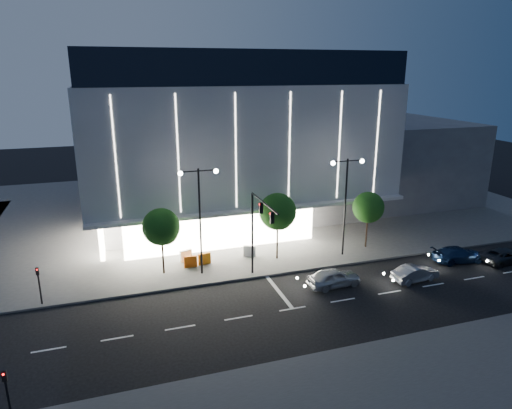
{
  "coord_description": "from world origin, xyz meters",
  "views": [
    {
      "loc": [
        -9.44,
        -28.24,
        16.36
      ],
      "look_at": [
        2.38,
        8.09,
        5.0
      ],
      "focal_mm": 32.0,
      "sensor_mm": 36.0,
      "label": 1
    }
  ],
  "objects": [
    {
      "name": "barrier_a",
      "position": [
        -2.42,
        7.75,
        0.65
      ],
      "size": [
        1.13,
        0.44,
        1.0
      ],
      "primitive_type": "cube",
      "rotation": [
        0.0,
        0.0,
        0.18
      ],
      "color": "orange",
      "rests_on": "sidewalk_museum"
    },
    {
      "name": "car_lead",
      "position": [
        6.41,
        0.77,
        0.73
      ],
      "size": [
        4.4,
        1.99,
        1.47
      ],
      "primitive_type": "imported",
      "rotation": [
        0.0,
        0.0,
        1.63
      ],
      "color": "#ABAEB3",
      "rests_on": "ground"
    },
    {
      "name": "barrier_c",
      "position": [
        -3.68,
        7.5,
        0.65
      ],
      "size": [
        1.11,
        0.28,
        1.0
      ],
      "primitive_type": "cube",
      "rotation": [
        0.0,
        0.0,
        -0.03
      ],
      "color": "#DC550C",
      "rests_on": "sidewalk_museum"
    },
    {
      "name": "car_third",
      "position": [
        19.07,
        1.67,
        0.68
      ],
      "size": [
        4.83,
        2.35,
        1.35
      ],
      "primitive_type": "imported",
      "rotation": [
        0.0,
        0.0,
        1.47
      ],
      "color": "#13264A",
      "rests_on": "ground"
    },
    {
      "name": "tree_right",
      "position": [
        13.03,
        7.02,
        3.88
      ],
      "size": [
        2.91,
        2.91,
        5.51
      ],
      "color": "black",
      "rests_on": "ground"
    },
    {
      "name": "tree_left",
      "position": [
        -5.97,
        7.02,
        4.03
      ],
      "size": [
        3.02,
        3.02,
        5.72
      ],
      "color": "black",
      "rests_on": "ground"
    },
    {
      "name": "barrier_d",
      "position": [
        1.81,
        8.19,
        0.65
      ],
      "size": [
        1.11,
        0.67,
        1.0
      ],
      "primitive_type": "cube",
      "rotation": [
        0.0,
        0.0,
        -0.42
      ],
      "color": "silver",
      "rests_on": "sidewalk_museum"
    },
    {
      "name": "ped_signal_near",
      "position": [
        -15.0,
        -7.5,
        1.89
      ],
      "size": [
        0.22,
        0.24,
        3.0
      ],
      "color": "black",
      "rests_on": "ground"
    },
    {
      "name": "car_second",
      "position": [
        13.06,
        -0.38,
        0.65
      ],
      "size": [
        4.05,
        1.76,
        1.3
      ],
      "primitive_type": "imported",
      "rotation": [
        0.0,
        0.0,
        1.67
      ],
      "color": "#A0A2A7",
      "rests_on": "ground"
    },
    {
      "name": "car_fourth",
      "position": [
        22.75,
        0.35,
        0.61
      ],
      "size": [
        4.57,
        2.45,
        1.22
      ],
      "primitive_type": "imported",
      "rotation": [
        0.0,
        0.0,
        1.67
      ],
      "color": "#28292C",
      "rests_on": "ground"
    },
    {
      "name": "traffic_mast",
      "position": [
        1.0,
        3.34,
        5.03
      ],
      "size": [
        0.33,
        5.89,
        7.07
      ],
      "color": "black",
      "rests_on": "ground"
    },
    {
      "name": "ground",
      "position": [
        0.0,
        0.0,
        0.0
      ],
      "size": [
        160.0,
        160.0,
        0.0
      ],
      "primitive_type": "plane",
      "color": "black",
      "rests_on": "ground"
    },
    {
      "name": "barrier_b",
      "position": [
        -3.83,
        8.95,
        0.65
      ],
      "size": [
        1.12,
        0.58,
        1.0
      ],
      "primitive_type": "cube",
      "rotation": [
        0.0,
        0.0,
        0.32
      ],
      "color": "white",
      "rests_on": "sidewalk_museum"
    },
    {
      "name": "museum",
      "position": [
        2.98,
        22.31,
        9.27
      ],
      "size": [
        30.0,
        25.8,
        18.0
      ],
      "color": "#4C4C51",
      "rests_on": "ground"
    },
    {
      "name": "street_lamp_east",
      "position": [
        10.0,
        6.0,
        5.96
      ],
      "size": [
        3.16,
        0.36,
        9.0
      ],
      "color": "black",
      "rests_on": "ground"
    },
    {
      "name": "sidewalk_near",
      "position": [
        5.0,
        -12.0,
        0.07
      ],
      "size": [
        70.0,
        10.0,
        0.15
      ],
      "primitive_type": "cube",
      "color": "#474747",
      "rests_on": "ground"
    },
    {
      "name": "tree_mid",
      "position": [
        4.03,
        7.02,
        4.33
      ],
      "size": [
        3.25,
        3.25,
        6.15
      ],
      "color": "black",
      "rests_on": "ground"
    },
    {
      "name": "ped_signal_far",
      "position": [
        -15.0,
        4.5,
        1.89
      ],
      "size": [
        0.22,
        0.24,
        3.0
      ],
      "color": "black",
      "rests_on": "ground"
    },
    {
      "name": "street_lamp_west",
      "position": [
        -3.0,
        6.0,
        5.96
      ],
      "size": [
        3.16,
        0.36,
        9.0
      ],
      "color": "black",
      "rests_on": "ground"
    },
    {
      "name": "annex_building",
      "position": [
        26.0,
        24.0,
        5.0
      ],
      "size": [
        16.0,
        20.0,
        10.0
      ],
      "primitive_type": "cube",
      "color": "#4C4C51",
      "rests_on": "ground"
    },
    {
      "name": "sidewalk_museum",
      "position": [
        5.0,
        24.0,
        0.07
      ],
      "size": [
        70.0,
        40.0,
        0.15
      ],
      "primitive_type": "cube",
      "color": "#474747",
      "rests_on": "ground"
    }
  ]
}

